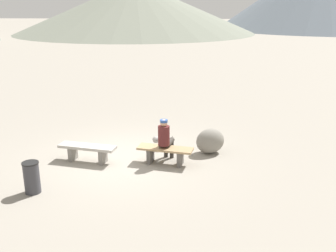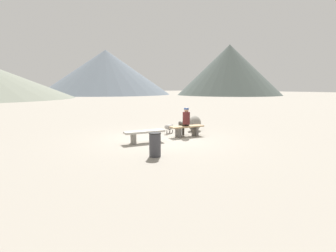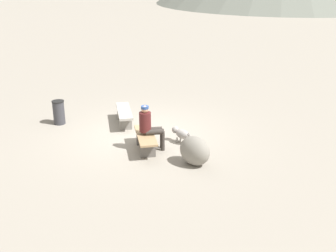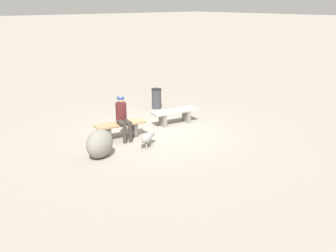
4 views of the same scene
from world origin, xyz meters
TOP-DOWN VIEW (x-y plane):
  - ground at (0.00, 0.00)m, footprint 210.00×210.00m
  - bench_left at (-0.99, -0.26)m, footprint 1.65×0.68m
  - bench_right at (1.16, -0.25)m, footprint 1.56×0.72m
  - seated_person at (1.15, -0.13)m, footprint 0.42×0.68m
  - dog at (1.00, 0.85)m, footprint 0.67×0.43m
  - trash_bin at (-1.76, -2.17)m, footprint 0.38×0.38m
  - boulder at (2.40, 0.65)m, footprint 1.02×0.89m
  - distant_peak_0 at (46.82, 37.14)m, footprint 26.72×26.72m
  - distant_peak_4 at (22.87, 60.56)m, footprint 35.46×35.46m

SIDE VIEW (x-z plane):
  - ground at x=0.00m, z-range -0.06..0.00m
  - dog at x=1.00m, z-range 0.07..0.50m
  - bench_right at x=1.16m, z-range 0.09..0.56m
  - bench_left at x=-0.99m, z-range 0.10..0.58m
  - boulder at x=2.40m, z-range 0.00..0.74m
  - trash_bin at x=-1.76m, z-range 0.00..0.76m
  - seated_person at x=1.15m, z-range 0.09..1.35m
  - distant_peak_4 at x=22.87m, z-range 0.00..12.22m
  - distant_peak_0 at x=46.82m, z-range 0.00..12.89m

